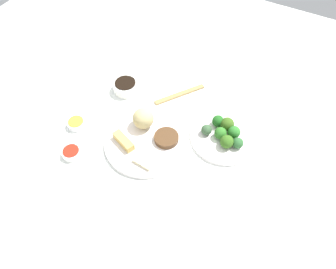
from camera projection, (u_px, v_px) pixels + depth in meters
name	position (u px, v px, depth m)	size (l,w,h in m)	color
tabletop	(141.00, 140.00, 1.18)	(2.20, 2.20, 0.02)	white
main_plate	(145.00, 143.00, 1.15)	(0.29, 0.29, 0.02)	white
rice_scoop	(143.00, 118.00, 1.16)	(0.08, 0.08, 0.08)	tan
spring_roll	(124.00, 141.00, 1.13)	(0.09, 0.03, 0.03)	tan
crab_rangoon_wonton	(147.00, 158.00, 1.09)	(0.07, 0.07, 0.01)	beige
stir_fry_heap	(166.00, 138.00, 1.14)	(0.09, 0.09, 0.02)	#4C311A
broccoli_plate	(223.00, 137.00, 1.16)	(0.24, 0.24, 0.01)	white
broccoli_floret_0	(227.00, 142.00, 1.11)	(0.05, 0.05, 0.05)	#33621C
broccoli_floret_1	(206.00, 130.00, 1.15)	(0.04, 0.04, 0.04)	#385837
broccoli_floret_2	(220.00, 133.00, 1.14)	(0.04, 0.04, 0.04)	#2E6F23
broccoli_floret_3	(234.00, 132.00, 1.14)	(0.04, 0.04, 0.04)	#2C7328
broccoli_floret_4	(227.00, 124.00, 1.16)	(0.05, 0.05, 0.05)	#385D1A
broccoli_floret_5	(238.00, 143.00, 1.12)	(0.04, 0.04, 0.04)	#2C5F2E
broccoli_floret_6	(218.00, 121.00, 1.17)	(0.04, 0.04, 0.04)	#1F5D1D
soy_sauce_bowl	(126.00, 87.00, 1.30)	(0.10, 0.10, 0.04)	white
soy_sauce_bowl_liquid	(125.00, 83.00, 1.29)	(0.08, 0.08, 0.00)	black
sauce_ramekin_sweet_and_sour	(72.00, 153.00, 1.12)	(0.07, 0.07, 0.02)	white
sauce_ramekin_sweet_and_sour_liquid	(71.00, 151.00, 1.11)	(0.05, 0.05, 0.00)	red
sauce_ramekin_hot_mustard	(77.00, 124.00, 1.20)	(0.07, 0.07, 0.02)	white
sauce_ramekin_hot_mustard_liquid	(76.00, 121.00, 1.19)	(0.05, 0.05, 0.00)	yellow
chopsticks_pair	(180.00, 94.00, 1.30)	(0.22, 0.02, 0.01)	#9D7D4A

